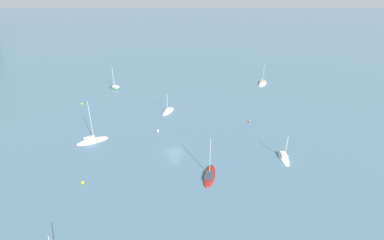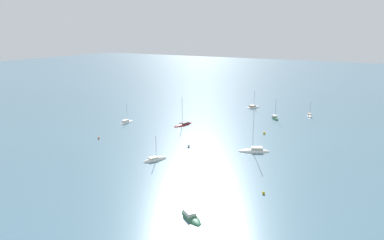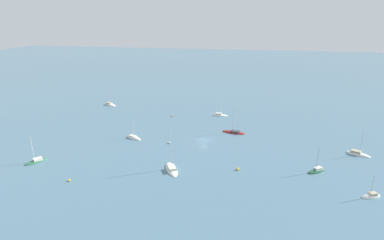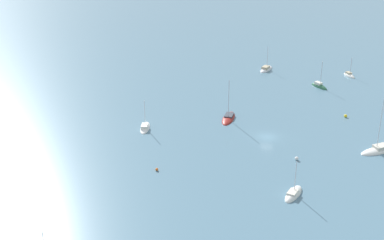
{
  "view_description": "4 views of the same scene",
  "coord_description": "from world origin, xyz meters",
  "px_view_note": "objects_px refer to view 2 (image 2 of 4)",
  "views": [
    {
      "loc": [
        -65.0,
        -4.87,
        43.05
      ],
      "look_at": [
        14.57,
        -4.64,
        1.99
      ],
      "focal_mm": 28.0,
      "sensor_mm": 36.0,
      "label": 1
    },
    {
      "loc": [
        97.8,
        55.4,
        32.57
      ],
      "look_at": [
        -11.95,
        -6.39,
        1.57
      ],
      "focal_mm": 35.0,
      "sensor_mm": 36.0,
      "label": 2
    },
    {
      "loc": [
        -14.33,
        94.46,
        40.46
      ],
      "look_at": [
        7.33,
        -16.38,
        1.19
      ],
      "focal_mm": 28.0,
      "sensor_mm": 36.0,
      "label": 3
    },
    {
      "loc": [
        108.39,
        -8.99,
        50.43
      ],
      "look_at": [
        -4.04,
        -17.04,
        1.82
      ],
      "focal_mm": 50.0,
      "sensor_mm": 36.0,
      "label": 4
    }
  ],
  "objects_px": {
    "sailboat_8": "(309,116)",
    "mooring_buoy_0": "(264,193)",
    "sailboat_1": "(275,119)",
    "mooring_buoy_2": "(99,138)",
    "sailboat_3": "(191,217)",
    "sailboat_6": "(155,160)",
    "sailboat_0": "(183,125)",
    "mooring_buoy_3": "(189,146)",
    "sailboat_5": "(254,151)",
    "sailboat_4": "(127,122)",
    "sailboat_7": "(253,108)",
    "mooring_buoy_1": "(264,133)"
  },
  "relations": [
    {
      "from": "sailboat_8",
      "to": "mooring_buoy_0",
      "type": "distance_m",
      "value": 74.59
    },
    {
      "from": "sailboat_1",
      "to": "mooring_buoy_2",
      "type": "bearing_deg",
      "value": -71.39
    },
    {
      "from": "sailboat_3",
      "to": "sailboat_6",
      "type": "relative_size",
      "value": 1.17
    },
    {
      "from": "mooring_buoy_2",
      "to": "sailboat_0",
      "type": "bearing_deg",
      "value": 152.96
    },
    {
      "from": "sailboat_1",
      "to": "sailboat_6",
      "type": "relative_size",
      "value": 1.13
    },
    {
      "from": "mooring_buoy_3",
      "to": "mooring_buoy_0",
      "type": "bearing_deg",
      "value": 56.0
    },
    {
      "from": "sailboat_8",
      "to": "sailboat_5",
      "type": "bearing_deg",
      "value": -26.85
    },
    {
      "from": "sailboat_3",
      "to": "mooring_buoy_3",
      "type": "bearing_deg",
      "value": 155.53
    },
    {
      "from": "sailboat_0",
      "to": "sailboat_4",
      "type": "distance_m",
      "value": 20.41
    },
    {
      "from": "sailboat_3",
      "to": "mooring_buoy_2",
      "type": "distance_m",
      "value": 56.04
    },
    {
      "from": "sailboat_1",
      "to": "sailboat_7",
      "type": "bearing_deg",
      "value": -170.64
    },
    {
      "from": "sailboat_3",
      "to": "sailboat_7",
      "type": "xyz_separation_m",
      "value": [
        -94.15,
        -23.34,
        -0.02
      ]
    },
    {
      "from": "sailboat_3",
      "to": "sailboat_4",
      "type": "distance_m",
      "value": 72.17
    },
    {
      "from": "sailboat_4",
      "to": "sailboat_5",
      "type": "distance_m",
      "value": 51.29
    },
    {
      "from": "sailboat_1",
      "to": "mooring_buoy_3",
      "type": "distance_m",
      "value": 46.05
    },
    {
      "from": "sailboat_1",
      "to": "mooring_buoy_1",
      "type": "height_order",
      "value": "sailboat_1"
    },
    {
      "from": "mooring_buoy_3",
      "to": "sailboat_8",
      "type": "bearing_deg",
      "value": 158.87
    },
    {
      "from": "sailboat_3",
      "to": "sailboat_5",
      "type": "distance_m",
      "value": 40.27
    },
    {
      "from": "sailboat_0",
      "to": "sailboat_4",
      "type": "bearing_deg",
      "value": -58.99
    },
    {
      "from": "sailboat_1",
      "to": "sailboat_8",
      "type": "xyz_separation_m",
      "value": [
        -10.32,
        10.25,
        -0.03
      ]
    },
    {
      "from": "sailboat_0",
      "to": "sailboat_4",
      "type": "height_order",
      "value": "sailboat_0"
    },
    {
      "from": "sailboat_6",
      "to": "sailboat_7",
      "type": "distance_m",
      "value": 72.86
    },
    {
      "from": "mooring_buoy_0",
      "to": "sailboat_4",
      "type": "bearing_deg",
      "value": -117.9
    },
    {
      "from": "sailboat_1",
      "to": "mooring_buoy_1",
      "type": "distance_m",
      "value": 21.61
    },
    {
      "from": "sailboat_4",
      "to": "sailboat_6",
      "type": "distance_m",
      "value": 41.17
    },
    {
      "from": "sailboat_7",
      "to": "sailboat_8",
      "type": "bearing_deg",
      "value": -73.77
    },
    {
      "from": "sailboat_1",
      "to": "sailboat_0",
      "type": "bearing_deg",
      "value": -80.18
    },
    {
      "from": "sailboat_4",
      "to": "sailboat_7",
      "type": "bearing_deg",
      "value": -34.33
    },
    {
      "from": "sailboat_8",
      "to": "sailboat_0",
      "type": "bearing_deg",
      "value": -68.17
    },
    {
      "from": "sailboat_8",
      "to": "mooring_buoy_3",
      "type": "relative_size",
      "value": 8.61
    },
    {
      "from": "mooring_buoy_0",
      "to": "mooring_buoy_1",
      "type": "xyz_separation_m",
      "value": [
        -42.54,
        -14.27,
        0.07
      ]
    },
    {
      "from": "sailboat_0",
      "to": "mooring_buoy_2",
      "type": "bearing_deg",
      "value": -16.48
    },
    {
      "from": "sailboat_1",
      "to": "sailboat_8",
      "type": "height_order",
      "value": "sailboat_1"
    },
    {
      "from": "mooring_buoy_2",
      "to": "mooring_buoy_3",
      "type": "bearing_deg",
      "value": 103.01
    },
    {
      "from": "sailboat_7",
      "to": "sailboat_6",
      "type": "bearing_deg",
      "value": -153.18
    },
    {
      "from": "mooring_buoy_3",
      "to": "sailboat_0",
      "type": "bearing_deg",
      "value": -145.72
    },
    {
      "from": "sailboat_8",
      "to": "sailboat_3",
      "type": "bearing_deg",
      "value": -23.03
    },
    {
      "from": "sailboat_0",
      "to": "sailboat_7",
      "type": "distance_m",
      "value": 40.31
    },
    {
      "from": "sailboat_6",
      "to": "sailboat_8",
      "type": "height_order",
      "value": "sailboat_6"
    },
    {
      "from": "mooring_buoy_0",
      "to": "mooring_buoy_1",
      "type": "relative_size",
      "value": 0.81
    },
    {
      "from": "sailboat_1",
      "to": "sailboat_3",
      "type": "bearing_deg",
      "value": -27.42
    },
    {
      "from": "mooring_buoy_0",
      "to": "sailboat_7",
      "type": "bearing_deg",
      "value": -158.26
    },
    {
      "from": "mooring_buoy_0",
      "to": "mooring_buoy_2",
      "type": "xyz_separation_m",
      "value": [
        -12.79,
        -56.21,
        -0.01
      ]
    },
    {
      "from": "sailboat_1",
      "to": "sailboat_6",
      "type": "distance_m",
      "value": 59.75
    },
    {
      "from": "sailboat_0",
      "to": "mooring_buoy_3",
      "type": "xyz_separation_m",
      "value": [
        20.53,
        13.99,
        0.3
      ]
    },
    {
      "from": "mooring_buoy_1",
      "to": "sailboat_0",
      "type": "bearing_deg",
      "value": -84.3
    },
    {
      "from": "mooring_buoy_0",
      "to": "mooring_buoy_1",
      "type": "bearing_deg",
      "value": -161.45
    },
    {
      "from": "mooring_buoy_0",
      "to": "sailboat_3",
      "type": "bearing_deg",
      "value": -26.88
    },
    {
      "from": "mooring_buoy_2",
      "to": "sailboat_5",
      "type": "bearing_deg",
      "value": 104.47
    },
    {
      "from": "sailboat_6",
      "to": "mooring_buoy_2",
      "type": "xyz_separation_m",
      "value": [
        -7.18,
        -25.72,
        0.22
      ]
    }
  ]
}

